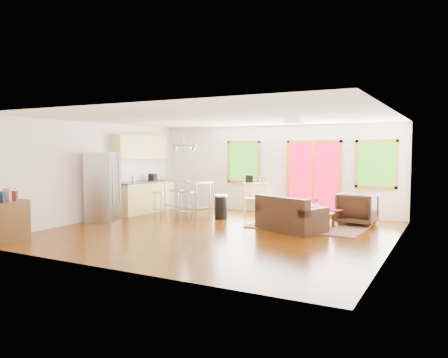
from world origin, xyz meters
The scene contains 28 objects.
floor centered at (0.00, 0.00, -0.01)m, with size 7.50×7.00×0.02m, color #3D1A00.
ceiling centered at (0.00, 0.00, 2.61)m, with size 7.50×7.00×0.02m, color white.
back_wall centered at (0.00, 3.51, 1.30)m, with size 7.50×0.02×2.60m, color white.
left_wall centered at (-3.76, 0.00, 1.30)m, with size 0.02×7.00×2.60m, color white.
right_wall centered at (3.76, 0.00, 1.30)m, with size 0.02×7.00×2.60m, color white.
front_wall centered at (0.00, -3.51, 1.30)m, with size 7.50×0.02×2.60m, color white.
window_left centered at (-1.00, 3.46, 1.50)m, with size 1.10×0.05×1.30m.
french_doors centered at (1.20, 3.46, 1.10)m, with size 1.60×0.05×2.10m.
window_right centered at (2.90, 3.46, 1.50)m, with size 1.10×0.05×1.30m.
rug centered at (1.64, 1.76, 0.01)m, with size 2.67×2.05×0.03m, color #56643F.
loveseat centered at (1.41, 0.89, 0.32)m, with size 1.74×1.38×0.82m.
coffee_table centered at (1.79, 1.63, 0.32)m, with size 0.99×0.70×0.37m.
armchair centered at (2.64, 2.44, 0.45)m, with size 0.87×0.82×0.90m, color black.
ottoman centered at (1.20, 2.37, 0.22)m, with size 0.65×0.65×0.43m, color black.
vase centered at (1.76, 1.85, 0.51)m, with size 0.21×0.22×0.29m.
book centered at (2.14, 1.87, 0.56)m, with size 0.23×0.03×0.31m, color maroon.
cabinets centered at (-3.49, 1.70, 0.93)m, with size 0.64×2.24×2.30m.
refrigerator centered at (-3.34, -0.14, 0.91)m, with size 0.92×0.90×1.81m.
island centered at (-1.96, 1.72, 0.69)m, with size 1.71×1.13×1.01m.
cup centered at (-1.72, 1.36, 1.02)m, with size 0.13×0.10×0.13m, color white.
bar_stool_a centered at (-2.58, 1.22, 0.52)m, with size 0.42×0.42×0.70m.
bar_stool_b centered at (-2.01, 1.27, 0.58)m, with size 0.42×0.42×0.78m.
bar_stool_c centered at (-1.52, 1.02, 0.58)m, with size 0.43×0.43×0.79m.
trash_can centered at (-0.82, 1.65, 0.33)m, with size 0.46×0.46×0.66m.
kitchen_cart centered at (-0.54, 3.29, 0.77)m, with size 0.86×0.71×1.12m.
bookshelf centered at (-3.35, -2.94, 0.43)m, with size 0.45×0.96×1.09m.
ceiling_flush centered at (1.60, 0.60, 2.53)m, with size 0.35×0.35×0.12m, color white.
pendant_light centered at (-1.90, 1.50, 1.90)m, with size 0.80×0.18×0.79m.
Camera 1 is at (4.78, -8.66, 1.91)m, focal length 35.00 mm.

